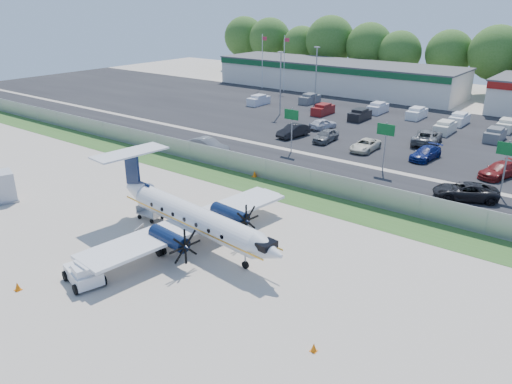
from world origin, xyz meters
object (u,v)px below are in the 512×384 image
Objects in this scene: baggage_cart_far at (151,213)px; service_container at (0,188)px; baggage_cart_near at (152,236)px; aircraft at (192,217)px; pushback_tug at (84,274)px.

baggage_cart_far is 0.69× the size of service_container.
service_container is at bearing -158.10° from baggage_cart_far.
baggage_cart_near is 0.78× the size of service_container.
aircraft is at bearing 34.69° from baggage_cart_near.
pushback_tug is at bearing -65.06° from baggage_cart_far.
baggage_cart_far is (-4.12, 8.86, -0.20)m from pushback_tug.
baggage_cart_far is at bearing 114.94° from pushback_tug.
pushback_tug is 6.33m from baggage_cart_near.
pushback_tug is at bearing -12.13° from service_container.
aircraft is at bearing 13.03° from service_container.
aircraft is 3.34m from baggage_cart_near.
service_container is at bearing 167.87° from pushback_tug.
baggage_cart_near is (-2.44, -1.69, -1.53)m from aircraft.
pushback_tug is at bearing -80.54° from baggage_cart_near.
pushback_tug is (-1.40, -7.93, -1.32)m from aircraft.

